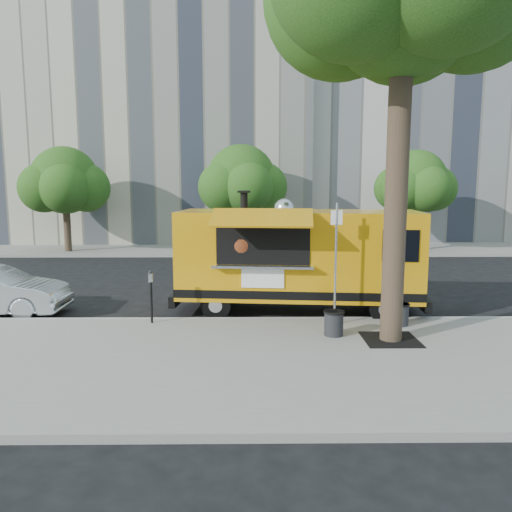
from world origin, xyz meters
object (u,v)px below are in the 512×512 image
Objects in this scene: trash_bin_right at (334,322)px; parking_meter at (151,290)px; far_tree_a at (65,181)px; far_tree_b at (241,180)px; sign_post at (336,257)px; food_truck at (297,257)px; far_tree_c at (415,182)px; trash_bin_left at (400,313)px.

parking_meter is at bearing 165.92° from trash_bin_right.
far_tree_a is 9.01m from far_tree_b.
food_truck reaches higher than sign_post.
far_tree_a is 18.00m from far_tree_c.
far_tree_b is 9.01m from far_tree_c.
far_tree_c is at bearing 65.98° from trash_bin_right.
trash_bin_left is (6.15, -0.28, -0.54)m from parking_meter.
far_tree_c is 15.20m from trash_bin_left.
far_tree_a is 0.76× the size of food_truck.
trash_bin_right reaches higher than trash_bin_left.
far_tree_b is at bearing 106.16° from trash_bin_left.
parking_meter reaches higher than trash_bin_right.
far_tree_b is 1.83× the size of sign_post.
far_tree_b is at bearing 2.54° from far_tree_a.
far_tree_b is 0.78× the size of food_truck.
far_tree_c is (18.00, 0.10, -0.06)m from far_tree_a.
far_tree_b is (9.00, 0.40, 0.06)m from far_tree_a.
far_tree_c reaches higher than sign_post.
trash_bin_right is (2.38, -15.15, -3.38)m from far_tree_b.
food_truck is at bearing 142.98° from trash_bin_left.
far_tree_c is at bearing 65.19° from sign_post.
trash_bin_left is at bearing -2.78° from sign_post.
food_truck is at bearing 103.27° from trash_bin_right.
far_tree_a reaches higher than trash_bin_right.
far_tree_a is 1.79× the size of sign_post.
trash_bin_right is (-6.62, -14.85, -3.26)m from far_tree_c.
trash_bin_right is (11.38, -14.75, -3.32)m from far_tree_a.
trash_bin_left is (1.60, -0.08, -1.41)m from sign_post.
trash_bin_right is at bearing -81.06° from far_tree_b.
food_truck is (3.76, 1.52, 0.61)m from parking_meter.
far_tree_c is 16.58m from trash_bin_right.
food_truck is 2.93m from trash_bin_right.
trash_bin_right is (0.62, -2.62, -1.14)m from food_truck.
trash_bin_left is (13.15, -13.93, -3.33)m from far_tree_a.
far_tree_b is 10.07× the size of trash_bin_left.
sign_post reaches higher than trash_bin_left.
food_truck is 3.21m from trash_bin_left.
trash_bin_left is (-4.85, -14.03, -3.27)m from far_tree_c.
far_tree_a is 18.14m from sign_post.
far_tree_c reaches higher than trash_bin_right.
trash_bin_left is (4.15, -14.33, -3.39)m from far_tree_b.
food_truck reaches higher than trash_bin_left.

